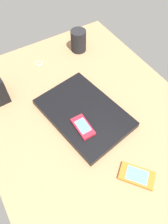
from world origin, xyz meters
TOP-DOWN VIEW (x-y plane):
  - desk_surface at (0.00, 0.00)cm, footprint 120.00×80.00cm
  - laptop_closed at (-7.51, -1.34)cm, footprint 39.16×30.02cm
  - cell_phone_on_laptop at (-1.36, -5.59)cm, footprint 10.01×5.02cm
  - cell_phone_on_desk at (22.72, 0.58)cm, footprint 12.80×11.94cm
  - pen_cup at (-43.40, 17.39)cm, footprint 7.50×7.50cm
  - key_ring at (-44.45, -4.17)cm, footprint 3.52×3.52cm

SIDE VIEW (x-z plane):
  - desk_surface at x=0.00cm, z-range 0.00..3.00cm
  - key_ring at x=-44.45cm, z-range 3.00..3.36cm
  - cell_phone_on_desk at x=22.72cm, z-range 2.97..4.24cm
  - laptop_closed at x=-7.51cm, z-range 3.00..5.54cm
  - cell_phone_on_laptop at x=-1.36cm, z-range 5.50..6.82cm
  - pen_cup at x=-43.40cm, z-range 3.00..13.67cm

